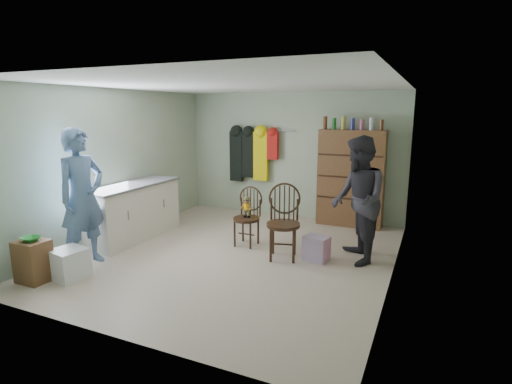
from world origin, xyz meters
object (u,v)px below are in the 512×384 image
at_px(chair_far, 284,219).
at_px(dresser, 351,178).
at_px(counter, 133,211).
at_px(chair_front, 248,213).

xyz_separation_m(chair_far, dresser, (0.55, 2.10, 0.32)).
bearing_deg(dresser, counter, -144.31).
bearing_deg(dresser, chair_front, -125.31).
xyz_separation_m(counter, chair_front, (1.92, 0.49, 0.06)).
xyz_separation_m(counter, dresser, (3.20, 2.30, 0.44)).
distance_m(chair_front, dresser, 2.24).
height_order(counter, dresser, dresser).
bearing_deg(chair_front, dresser, 55.65).
height_order(chair_front, dresser, dresser).
bearing_deg(dresser, chair_far, -104.73).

